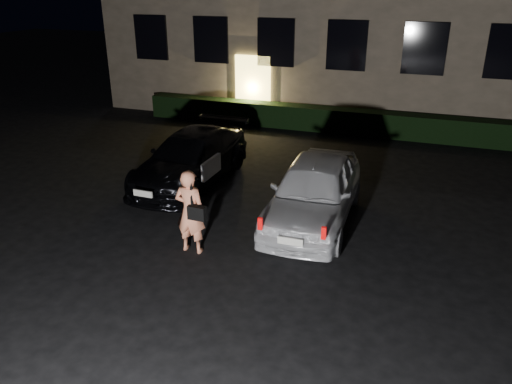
% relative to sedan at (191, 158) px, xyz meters
% --- Properties ---
extents(ground, '(80.00, 80.00, 0.00)m').
position_rel_sedan_xyz_m(ground, '(2.91, -4.36, -0.67)').
color(ground, black).
rests_on(ground, ground).
extents(hedge, '(15.00, 0.70, 0.85)m').
position_rel_sedan_xyz_m(hedge, '(2.91, 6.14, -0.25)').
color(hedge, black).
rests_on(hedge, ground).
extents(sedan, '(2.04, 4.76, 1.34)m').
position_rel_sedan_xyz_m(sedan, '(0.00, 0.00, 0.00)').
color(sedan, black).
rests_on(sedan, ground).
extents(hatch, '(1.86, 4.40, 1.48)m').
position_rel_sedan_xyz_m(hatch, '(3.72, -1.28, 0.07)').
color(hatch, white).
rests_on(hatch, ground).
extents(man, '(0.72, 0.44, 1.76)m').
position_rel_sedan_xyz_m(man, '(1.71, -3.46, 0.21)').
color(man, '#FF946B').
rests_on(man, ground).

